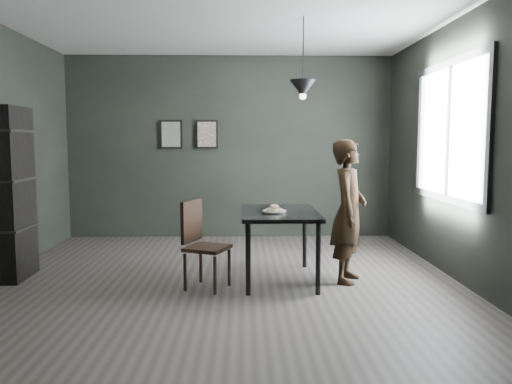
{
  "coord_description": "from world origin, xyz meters",
  "views": [
    {
      "loc": [
        0.23,
        -5.27,
        1.49
      ],
      "look_at": [
        0.35,
        0.05,
        0.95
      ],
      "focal_mm": 35.0,
      "sensor_mm": 36.0,
      "label": 1
    }
  ],
  "objects_px": {
    "cafe_table": "(279,218)",
    "pendant_lamp": "(303,89)",
    "woman": "(349,211)",
    "white_plate": "(274,212)",
    "shelf_unit": "(9,194)",
    "wood_chair": "(200,238)"
  },
  "relations": [
    {
      "from": "cafe_table",
      "to": "pendant_lamp",
      "type": "height_order",
      "value": "pendant_lamp"
    },
    {
      "from": "woman",
      "to": "white_plate",
      "type": "bearing_deg",
      "value": 112.78
    },
    {
      "from": "shelf_unit",
      "to": "pendant_lamp",
      "type": "height_order",
      "value": "pendant_lamp"
    },
    {
      "from": "shelf_unit",
      "to": "cafe_table",
      "type": "bearing_deg",
      "value": -4.36
    },
    {
      "from": "wood_chair",
      "to": "pendant_lamp",
      "type": "bearing_deg",
      "value": 41.89
    },
    {
      "from": "wood_chair",
      "to": "shelf_unit",
      "type": "relative_size",
      "value": 0.48
    },
    {
      "from": "pendant_lamp",
      "to": "woman",
      "type": "bearing_deg",
      "value": -20.08
    },
    {
      "from": "wood_chair",
      "to": "woman",
      "type": "bearing_deg",
      "value": 30.11
    },
    {
      "from": "cafe_table",
      "to": "shelf_unit",
      "type": "xyz_separation_m",
      "value": [
        -2.92,
        0.14,
        0.26
      ]
    },
    {
      "from": "cafe_table",
      "to": "white_plate",
      "type": "distance_m",
      "value": 0.15
    },
    {
      "from": "cafe_table",
      "to": "wood_chair",
      "type": "bearing_deg",
      "value": -162.06
    },
    {
      "from": "woman",
      "to": "pendant_lamp",
      "type": "distance_m",
      "value": 1.39
    },
    {
      "from": "woman",
      "to": "shelf_unit",
      "type": "xyz_separation_m",
      "value": [
        -3.65,
        0.21,
        0.17
      ]
    },
    {
      "from": "shelf_unit",
      "to": "woman",
      "type": "bearing_deg",
      "value": -5.0
    },
    {
      "from": "shelf_unit",
      "to": "pendant_lamp",
      "type": "distance_m",
      "value": 3.36
    },
    {
      "from": "cafe_table",
      "to": "pendant_lamp",
      "type": "bearing_deg",
      "value": 21.8
    },
    {
      "from": "shelf_unit",
      "to": "pendant_lamp",
      "type": "xyz_separation_m",
      "value": [
        3.17,
        -0.04,
        1.12
      ]
    },
    {
      "from": "cafe_table",
      "to": "shelf_unit",
      "type": "height_order",
      "value": "shelf_unit"
    },
    {
      "from": "cafe_table",
      "to": "woman",
      "type": "relative_size",
      "value": 0.79
    },
    {
      "from": "woman",
      "to": "pendant_lamp",
      "type": "height_order",
      "value": "pendant_lamp"
    },
    {
      "from": "woman",
      "to": "shelf_unit",
      "type": "relative_size",
      "value": 0.81
    },
    {
      "from": "cafe_table",
      "to": "white_plate",
      "type": "bearing_deg",
      "value": -119.21
    }
  ]
}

